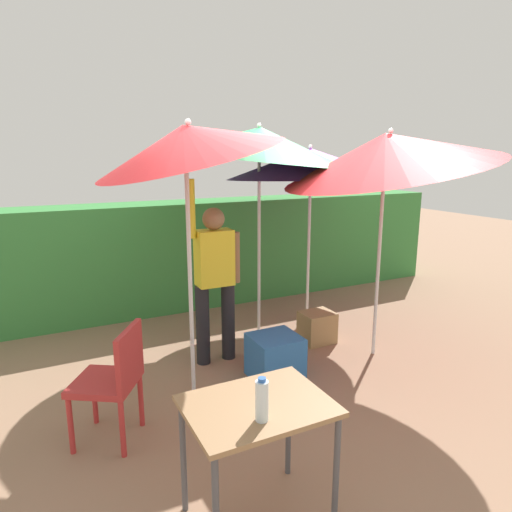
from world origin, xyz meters
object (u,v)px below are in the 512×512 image
umbrella_navy (187,143)px  folding_table (258,418)px  chair_plastic (114,377)px  person_vendor (215,274)px  umbrella_orange (259,144)px  umbrella_rainbow (310,164)px  cooler_box (275,357)px  umbrella_yellow (387,152)px  bottle_water (262,400)px  crate_cardboard (317,327)px

umbrella_navy → folding_table: size_ratio=3.15×
chair_plastic → person_vendor: bearing=38.3°
umbrella_orange → chair_plastic: umbrella_orange is taller
umbrella_rainbow → cooler_box: umbrella_rainbow is taller
person_vendor → folding_table: bearing=-105.2°
umbrella_yellow → bottle_water: (-2.19, -1.58, -1.25)m
umbrella_orange → umbrella_navy: (-1.21, -1.12, -0.02)m
person_vendor → umbrella_navy: bearing=-126.1°
umbrella_orange → crate_cardboard: (0.44, -0.60, -2.04)m
crate_cardboard → cooler_box: bearing=-147.9°
crate_cardboard → bottle_water: (-1.82, -2.14, 0.69)m
chair_plastic → bottle_water: size_ratio=3.71×
person_vendor → cooler_box: person_vendor is taller
umbrella_navy → person_vendor: (0.44, 0.60, -1.26)m
cooler_box → folding_table: 1.79m
umbrella_yellow → crate_cardboard: (-0.36, 0.57, -1.95)m
folding_table → umbrella_rainbow: bearing=52.2°
umbrella_navy → cooler_box: size_ratio=5.56×
person_vendor → bottle_water: 2.31m
umbrella_orange → crate_cardboard: size_ratio=6.92×
umbrella_yellow → umbrella_navy: bearing=178.8°
umbrella_rainbow → umbrella_navy: bearing=-148.5°
folding_table → cooler_box: bearing=57.6°
umbrella_orange → cooler_box: bearing=-109.6°
chair_plastic → bottle_water: (0.54, -1.31, 0.36)m
crate_cardboard → bottle_water: bearing=-130.4°
umbrella_yellow → crate_cardboard: bearing=122.6°
umbrella_navy → umbrella_yellow: bearing=-1.2°
chair_plastic → umbrella_yellow: bearing=5.6°
umbrella_rainbow → chair_plastic: (-2.65, -1.50, -1.48)m
person_vendor → cooler_box: 1.01m
umbrella_yellow → chair_plastic: (-2.73, -0.27, -1.61)m
cooler_box → bottle_water: (-0.98, -1.61, 0.66)m
chair_plastic → folding_table: bearing=-62.7°
cooler_box → umbrella_rainbow: bearing=46.4°
umbrella_rainbow → person_vendor: bearing=-158.7°
folding_table → chair_plastic: bearing=117.3°
person_vendor → bottle_water: size_ratio=7.83×
folding_table → bottle_water: size_ratio=3.33×
umbrella_navy → chair_plastic: size_ratio=2.83×
umbrella_navy → bottle_water: umbrella_navy is taller
umbrella_orange → folding_table: size_ratio=3.16×
umbrella_yellow → crate_cardboard: 2.06m
cooler_box → umbrella_orange: bearing=70.4°
umbrella_navy → bottle_water: (-0.18, -1.62, -1.32)m
umbrella_yellow → person_vendor: bearing=157.7°
umbrella_orange → crate_cardboard: bearing=-53.4°
cooler_box → umbrella_yellow: bearing=-1.8°
chair_plastic → folding_table: 1.31m
umbrella_orange → bottle_water: size_ratio=10.54×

